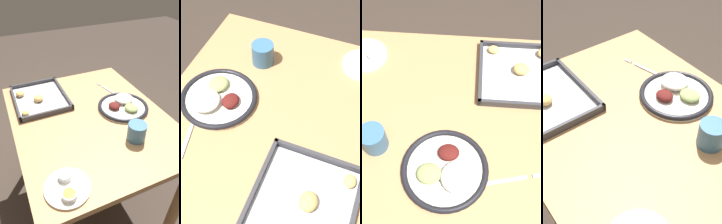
% 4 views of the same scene
% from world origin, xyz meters
% --- Properties ---
extents(ground_plane, '(8.00, 8.00, 0.00)m').
position_xyz_m(ground_plane, '(0.00, 0.00, 0.00)').
color(ground_plane, '#382D26').
extents(dining_table, '(0.94, 0.77, 0.72)m').
position_xyz_m(dining_table, '(0.00, 0.00, 0.59)').
color(dining_table, '#AD7F51').
rests_on(dining_table, ground_plane).
extents(dinner_plate, '(0.27, 0.27, 0.05)m').
position_xyz_m(dinner_plate, '(-0.00, -0.20, 0.73)').
color(dinner_plate, white).
rests_on(dinner_plate, dining_table).
extents(fork, '(0.22, 0.06, 0.00)m').
position_xyz_m(fork, '(0.18, -0.22, 0.72)').
color(fork, '#B2B2B7').
rests_on(fork, dining_table).
extents(saucer_plate, '(0.17, 0.17, 0.03)m').
position_xyz_m(saucer_plate, '(-0.36, 0.25, 0.73)').
color(saucer_plate, white).
rests_on(saucer_plate, dining_table).
extents(baking_tray, '(0.36, 0.29, 0.04)m').
position_xyz_m(baking_tray, '(0.26, 0.21, 0.73)').
color(baking_tray, '#333338').
rests_on(baking_tray, dining_table).
extents(drinking_cup, '(0.08, 0.08, 0.09)m').
position_xyz_m(drinking_cup, '(-0.24, -0.13, 0.76)').
color(drinking_cup, '#38668E').
rests_on(drinking_cup, dining_table).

